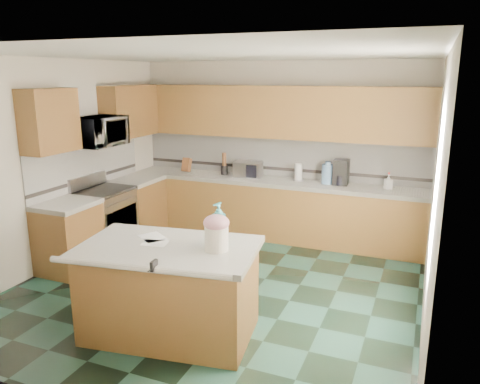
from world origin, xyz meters
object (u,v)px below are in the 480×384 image
at_px(island_top, 168,248).
at_px(toaster_oven, 248,169).
at_px(island_base, 170,293).
at_px(soap_bottle_island, 219,224).
at_px(coffee_maker, 341,172).
at_px(treat_jar, 216,238).
at_px(knife_block, 187,165).

relative_size(island_top, toaster_oven, 4.01).
bearing_deg(island_base, soap_bottle_island, 18.36).
height_order(island_base, soap_bottle_island, soap_bottle_island).
xyz_separation_m(island_base, island_top, (0.00, 0.00, 0.46)).
bearing_deg(toaster_oven, coffee_maker, -3.42).
bearing_deg(coffee_maker, toaster_oven, -179.87).
bearing_deg(island_top, soap_bottle_island, 18.36).
relative_size(toaster_oven, coffee_maker, 1.13).
relative_size(island_top, coffee_maker, 4.53).
distance_m(island_base, treat_jar, 0.77).
bearing_deg(coffee_maker, island_top, -109.20).
xyz_separation_m(treat_jar, knife_block, (-1.99, 3.08, -0.00)).
relative_size(island_top, treat_jar, 7.32).
bearing_deg(treat_jar, island_top, -163.42).
xyz_separation_m(island_top, coffee_maker, (1.04, 3.17, 0.21)).
bearing_deg(knife_block, island_base, -62.41).
bearing_deg(coffee_maker, soap_bottle_island, -102.69).
bearing_deg(treat_jar, coffee_maker, 88.56).
distance_m(treat_jar, knife_block, 3.66).
distance_m(knife_block, coffee_maker, 2.55).
distance_m(toaster_oven, coffee_maker, 1.45).
distance_m(island_top, coffee_maker, 3.35).
bearing_deg(knife_block, soap_bottle_island, -54.50).
height_order(soap_bottle_island, knife_block, soap_bottle_island).
xyz_separation_m(island_top, treat_jar, (0.48, 0.06, 0.14)).
height_order(island_base, coffee_maker, coffee_maker).
height_order(island_base, knife_block, knife_block).
bearing_deg(knife_block, island_top, -62.41).
bearing_deg(soap_bottle_island, treat_jar, -61.23).
bearing_deg(soap_bottle_island, coffee_maker, 90.50).
distance_m(treat_jar, coffee_maker, 3.16).
relative_size(island_base, soap_bottle_island, 3.86).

